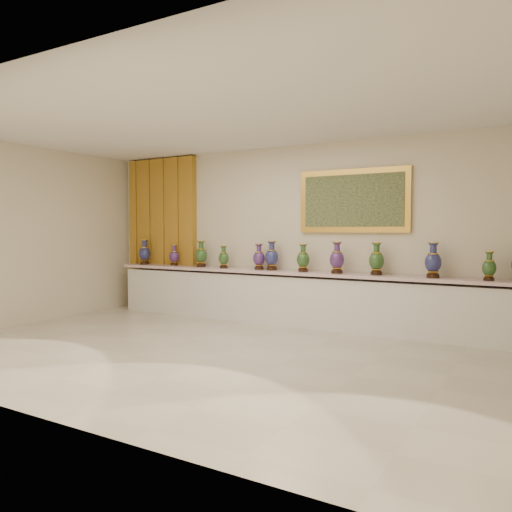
{
  "coord_description": "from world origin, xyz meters",
  "views": [
    {
      "loc": [
        3.55,
        -5.14,
        1.58
      ],
      "look_at": [
        -0.45,
        1.7,
        1.17
      ],
      "focal_mm": 35.0,
      "sensor_mm": 36.0,
      "label": 1
    }
  ],
  "objects_px": {
    "vase_0": "(145,253)",
    "vase_2": "(201,255)",
    "vase_1": "(174,256)",
    "counter": "(297,299)"
  },
  "relations": [
    {
      "from": "counter",
      "to": "vase_0",
      "type": "bearing_deg",
      "value": -179.77
    },
    {
      "from": "vase_1",
      "to": "vase_0",
      "type": "bearing_deg",
      "value": -178.66
    },
    {
      "from": "vase_0",
      "to": "vase_2",
      "type": "xyz_separation_m",
      "value": [
        1.37,
        0.03,
        -0.0
      ]
    },
    {
      "from": "counter",
      "to": "vase_0",
      "type": "distance_m",
      "value": 3.4
    },
    {
      "from": "counter",
      "to": "vase_2",
      "type": "relative_size",
      "value": 15.14
    },
    {
      "from": "vase_1",
      "to": "vase_2",
      "type": "bearing_deg",
      "value": 1.14
    },
    {
      "from": "vase_0",
      "to": "vase_1",
      "type": "relative_size",
      "value": 1.22
    },
    {
      "from": "vase_0",
      "to": "vase_2",
      "type": "bearing_deg",
      "value": 1.25
    },
    {
      "from": "vase_2",
      "to": "counter",
      "type": "bearing_deg",
      "value": -0.48
    },
    {
      "from": "vase_0",
      "to": "vase_2",
      "type": "height_order",
      "value": "vase_0"
    }
  ]
}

